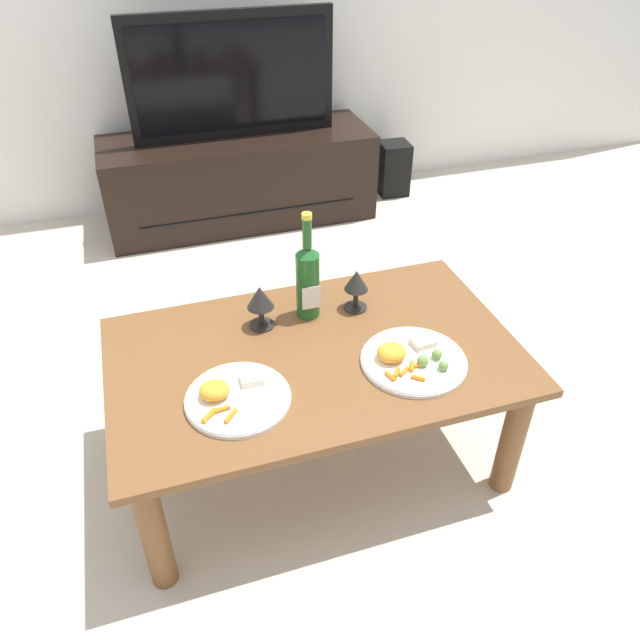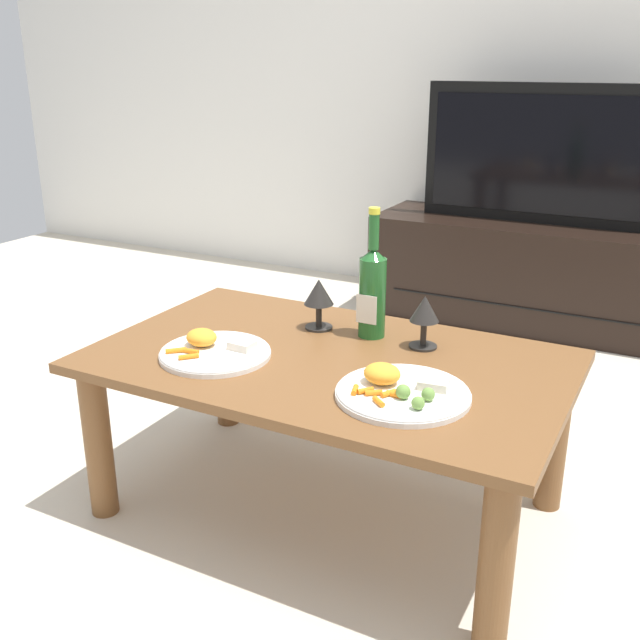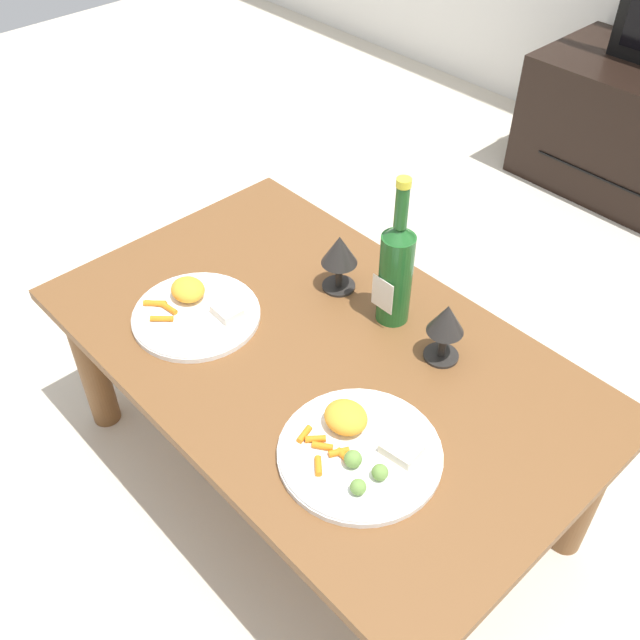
{
  "view_description": "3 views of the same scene",
  "coord_description": "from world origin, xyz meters",
  "px_view_note": "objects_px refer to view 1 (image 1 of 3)",
  "views": [
    {
      "loc": [
        -0.39,
        -1.27,
        1.53
      ],
      "look_at": [
        0.03,
        0.06,
        0.5
      ],
      "focal_mm": 34.19,
      "sensor_mm": 36.0,
      "label": 1
    },
    {
      "loc": [
        0.75,
        -1.47,
        1.12
      ],
      "look_at": [
        -0.04,
        0.04,
        0.51
      ],
      "focal_mm": 41.03,
      "sensor_mm": 36.0,
      "label": 2
    },
    {
      "loc": [
        0.77,
        -0.71,
        1.48
      ],
      "look_at": [
        -0.01,
        0.02,
        0.5
      ],
      "focal_mm": 40.73,
      "sensor_mm": 36.0,
      "label": 3
    }
  ],
  "objects_px": {
    "tv_stand": "(240,178)",
    "goblet_left": "(260,300)",
    "goblet_right": "(356,283)",
    "floor_speaker": "(393,168)",
    "tv_screen": "(232,76)",
    "dinner_plate_right": "(412,359)",
    "dining_table": "(315,372)",
    "dinner_plate_left": "(235,397)",
    "wine_bottle": "(308,278)"
  },
  "relations": [
    {
      "from": "dining_table",
      "to": "dinner_plate_left",
      "type": "relative_size",
      "value": 4.21
    },
    {
      "from": "floor_speaker",
      "to": "goblet_left",
      "type": "height_order",
      "value": "goblet_left"
    },
    {
      "from": "floor_speaker",
      "to": "goblet_right",
      "type": "bearing_deg",
      "value": -113.23
    },
    {
      "from": "dinner_plate_right",
      "to": "dinner_plate_left",
      "type": "bearing_deg",
      "value": 179.89
    },
    {
      "from": "goblet_left",
      "to": "goblet_right",
      "type": "height_order",
      "value": "goblet_left"
    },
    {
      "from": "dinner_plate_left",
      "to": "dinner_plate_right",
      "type": "relative_size",
      "value": 0.93
    },
    {
      "from": "tv_stand",
      "to": "wine_bottle",
      "type": "distance_m",
      "value": 1.59
    },
    {
      "from": "goblet_right",
      "to": "floor_speaker",
      "type": "bearing_deg",
      "value": 62.43
    },
    {
      "from": "tv_stand",
      "to": "dinner_plate_left",
      "type": "xyz_separation_m",
      "value": [
        -0.38,
        -1.85,
        0.22
      ]
    },
    {
      "from": "floor_speaker",
      "to": "dinner_plate_right",
      "type": "distance_m",
      "value": 2.08
    },
    {
      "from": "dining_table",
      "to": "dinner_plate_right",
      "type": "xyz_separation_m",
      "value": [
        0.24,
        -0.12,
        0.09
      ]
    },
    {
      "from": "dinner_plate_right",
      "to": "tv_screen",
      "type": "bearing_deg",
      "value": 93.61
    },
    {
      "from": "tv_stand",
      "to": "goblet_left",
      "type": "height_order",
      "value": "goblet_left"
    },
    {
      "from": "goblet_left",
      "to": "dinner_plate_right",
      "type": "bearing_deg",
      "value": -39.44
    },
    {
      "from": "tv_stand",
      "to": "tv_screen",
      "type": "bearing_deg",
      "value": -90.0
    },
    {
      "from": "goblet_left",
      "to": "dinner_plate_right",
      "type": "distance_m",
      "value": 0.47
    },
    {
      "from": "tv_screen",
      "to": "dinner_plate_right",
      "type": "height_order",
      "value": "tv_screen"
    },
    {
      "from": "tv_stand",
      "to": "dinner_plate_left",
      "type": "distance_m",
      "value": 1.9
    },
    {
      "from": "dinner_plate_left",
      "to": "goblet_left",
      "type": "bearing_deg",
      "value": 64.51
    },
    {
      "from": "tv_screen",
      "to": "goblet_left",
      "type": "distance_m",
      "value": 1.59
    },
    {
      "from": "tv_stand",
      "to": "floor_speaker",
      "type": "xyz_separation_m",
      "value": [
        0.9,
        0.05,
        -0.08
      ]
    },
    {
      "from": "dining_table",
      "to": "goblet_left",
      "type": "bearing_deg",
      "value": 124.2
    },
    {
      "from": "floor_speaker",
      "to": "goblet_left",
      "type": "bearing_deg",
      "value": -120.93
    },
    {
      "from": "wine_bottle",
      "to": "goblet_left",
      "type": "xyz_separation_m",
      "value": [
        -0.15,
        -0.01,
        -0.04
      ]
    },
    {
      "from": "wine_bottle",
      "to": "tv_screen",
      "type": "bearing_deg",
      "value": 86.7
    },
    {
      "from": "goblet_left",
      "to": "dinner_plate_left",
      "type": "distance_m",
      "value": 0.33
    },
    {
      "from": "dinner_plate_left",
      "to": "floor_speaker",
      "type": "bearing_deg",
      "value": 56.1
    },
    {
      "from": "floor_speaker",
      "to": "goblet_right",
      "type": "xyz_separation_m",
      "value": [
        -0.84,
        -1.61,
        0.38
      ]
    },
    {
      "from": "wine_bottle",
      "to": "tv_stand",
      "type": "bearing_deg",
      "value": 86.71
    },
    {
      "from": "wine_bottle",
      "to": "dinner_plate_left",
      "type": "bearing_deg",
      "value": -133.29
    },
    {
      "from": "tv_stand",
      "to": "goblet_right",
      "type": "height_order",
      "value": "goblet_right"
    },
    {
      "from": "goblet_left",
      "to": "dinner_plate_right",
      "type": "relative_size",
      "value": 0.47
    },
    {
      "from": "floor_speaker",
      "to": "tv_stand",
      "type": "bearing_deg",
      "value": -172.66
    },
    {
      "from": "goblet_left",
      "to": "dinner_plate_right",
      "type": "xyz_separation_m",
      "value": [
        0.35,
        -0.29,
        -0.08
      ]
    },
    {
      "from": "tv_stand",
      "to": "goblet_left",
      "type": "relative_size",
      "value": 9.9
    },
    {
      "from": "floor_speaker",
      "to": "dinner_plate_left",
      "type": "height_order",
      "value": "dinner_plate_left"
    },
    {
      "from": "tv_stand",
      "to": "dining_table",
      "type": "bearing_deg",
      "value": -94.1
    },
    {
      "from": "dinner_plate_left",
      "to": "dining_table",
      "type": "bearing_deg",
      "value": 26.0
    },
    {
      "from": "dining_table",
      "to": "goblet_right",
      "type": "bearing_deg",
      "value": 42.34
    },
    {
      "from": "dinner_plate_left",
      "to": "dinner_plate_right",
      "type": "distance_m",
      "value": 0.49
    },
    {
      "from": "goblet_left",
      "to": "tv_screen",
      "type": "bearing_deg",
      "value": 81.32
    },
    {
      "from": "tv_screen",
      "to": "dinner_plate_right",
      "type": "distance_m",
      "value": 1.88
    },
    {
      "from": "floor_speaker",
      "to": "dinner_plate_left",
      "type": "xyz_separation_m",
      "value": [
        -1.28,
        -1.9,
        0.3
      ]
    },
    {
      "from": "goblet_right",
      "to": "dining_table",
      "type": "bearing_deg",
      "value": -137.66
    },
    {
      "from": "goblet_right",
      "to": "dinner_plate_left",
      "type": "relative_size",
      "value": 0.5
    },
    {
      "from": "dinner_plate_left",
      "to": "tv_stand",
      "type": "bearing_deg",
      "value": 78.51
    },
    {
      "from": "tv_screen",
      "to": "dinner_plate_left",
      "type": "xyz_separation_m",
      "value": [
        -0.38,
        -1.85,
        -0.3
      ]
    },
    {
      "from": "tv_stand",
      "to": "goblet_left",
      "type": "xyz_separation_m",
      "value": [
        -0.24,
        -1.56,
        0.3
      ]
    },
    {
      "from": "dinner_plate_right",
      "to": "goblet_right",
      "type": "bearing_deg",
      "value": 101.02
    },
    {
      "from": "dining_table",
      "to": "dinner_plate_right",
      "type": "bearing_deg",
      "value": -27.27
    }
  ]
}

